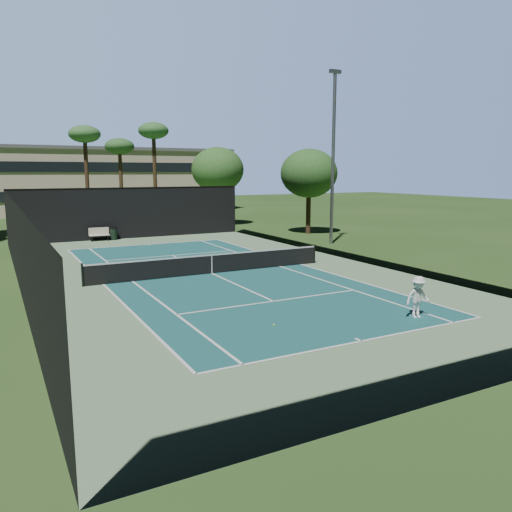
{
  "coord_description": "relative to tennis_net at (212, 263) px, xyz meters",
  "views": [
    {
      "loc": [
        -9.84,
        -23.44,
        5.2
      ],
      "look_at": [
        1.0,
        -3.0,
        1.3
      ],
      "focal_mm": 35.0,
      "sensor_mm": 36.0,
      "label": 1
    }
  ],
  "objects": [
    {
      "name": "tennis_ball_a",
      "position": [
        -1.6,
        -9.22,
        -0.52
      ],
      "size": [
        0.08,
        0.08,
        0.08
      ],
      "primitive_type": "sphere",
      "color": "#CEF437",
      "rests_on": "ground"
    },
    {
      "name": "court_surface",
      "position": [
        0.0,
        0.0,
        -0.55
      ],
      "size": [
        10.97,
        23.77,
        0.01
      ],
      "primitive_type": "cube",
      "color": "#1B5859",
      "rests_on": "ground"
    },
    {
      "name": "trash_bin",
      "position": [
        -1.62,
        15.62,
        -0.08
      ],
      "size": [
        0.56,
        0.56,
        0.95
      ],
      "color": "black",
      "rests_on": "ground"
    },
    {
      "name": "tennis_ball_b",
      "position": [
        -1.67,
        1.35,
        -0.53
      ],
      "size": [
        0.06,
        0.06,
        0.06
      ],
      "primitive_type": "sphere",
      "color": "#CCDD32",
      "rests_on": "ground"
    },
    {
      "name": "apron_slab",
      "position": [
        0.0,
        0.0,
        -0.55
      ],
      "size": [
        18.0,
        32.0,
        0.01
      ],
      "primitive_type": "cube",
      "color": "#6A8E63",
      "rests_on": "ground"
    },
    {
      "name": "tennis_net",
      "position": [
        0.0,
        0.0,
        0.0
      ],
      "size": [
        12.9,
        0.1,
        1.1
      ],
      "color": "black",
      "rests_on": "ground"
    },
    {
      "name": "palm_b",
      "position": [
        1.5,
        26.0,
        6.8
      ],
      "size": [
        2.8,
        2.8,
        8.42
      ],
      "color": "#442F1D",
      "rests_on": "ground"
    },
    {
      "name": "palm_c",
      "position": [
        4.0,
        23.0,
        8.05
      ],
      "size": [
        2.8,
        2.8,
        9.77
      ],
      "color": "#3F2E1B",
      "rests_on": "ground"
    },
    {
      "name": "tennis_ball_d",
      "position": [
        -4.48,
        2.75,
        -0.53
      ],
      "size": [
        0.06,
        0.06,
        0.06
      ],
      "primitive_type": "sphere",
      "color": "yellow",
      "rests_on": "ground"
    },
    {
      "name": "ground",
      "position": [
        0.0,
        0.0,
        -0.56
      ],
      "size": [
        160.0,
        160.0,
        0.0
      ],
      "primitive_type": "plane",
      "color": "#294A1B",
      "rests_on": "ground"
    },
    {
      "name": "campus_building",
      "position": [
        0.0,
        45.98,
        3.65
      ],
      "size": [
        40.5,
        12.5,
        8.3
      ],
      "color": "beige",
      "rests_on": "ground"
    },
    {
      "name": "light_pole",
      "position": [
        12.0,
        6.0,
        5.9
      ],
      "size": [
        0.9,
        0.25,
        12.22
      ],
      "color": "gray",
      "rests_on": "ground"
    },
    {
      "name": "fence",
      "position": [
        0.0,
        0.06,
        1.45
      ],
      "size": [
        18.04,
        32.05,
        4.03
      ],
      "color": "black",
      "rests_on": "ground"
    },
    {
      "name": "palm_a",
      "position": [
        -2.0,
        24.0,
        7.63
      ],
      "size": [
        2.8,
        2.8,
        9.32
      ],
      "color": "#452D1D",
      "rests_on": "ground"
    },
    {
      "name": "player",
      "position": [
        3.49,
        -10.77,
        0.2
      ],
      "size": [
        1.06,
        0.71,
        1.52
      ],
      "primitive_type": "imported",
      "rotation": [
        0.0,
        0.0,
        -0.15
      ],
      "color": "white",
      "rests_on": "ground"
    },
    {
      "name": "park_bench",
      "position": [
        -2.73,
        15.56,
        -0.01
      ],
      "size": [
        1.5,
        0.45,
        1.02
      ],
      "color": "beige",
      "rests_on": "ground"
    },
    {
      "name": "court_lines",
      "position": [
        0.0,
        0.0,
        -0.54
      ],
      "size": [
        11.07,
        23.87,
        0.01
      ],
      "color": "white",
      "rests_on": "ground"
    },
    {
      "name": "decid_tree_a",
      "position": [
        10.0,
        22.0,
        4.86
      ],
      "size": [
        5.12,
        5.12,
        7.62
      ],
      "color": "#3F2C1B",
      "rests_on": "ground"
    },
    {
      "name": "decid_tree_b",
      "position": [
        14.0,
        12.0,
        4.52
      ],
      "size": [
        4.8,
        4.8,
        7.14
      ],
      "color": "#462D1E",
      "rests_on": "ground"
    },
    {
      "name": "tennis_ball_c",
      "position": [
        -1.1,
        4.98,
        -0.52
      ],
      "size": [
        0.08,
        0.08,
        0.08
      ],
      "primitive_type": "sphere",
      "color": "#DAF237",
      "rests_on": "ground"
    }
  ]
}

